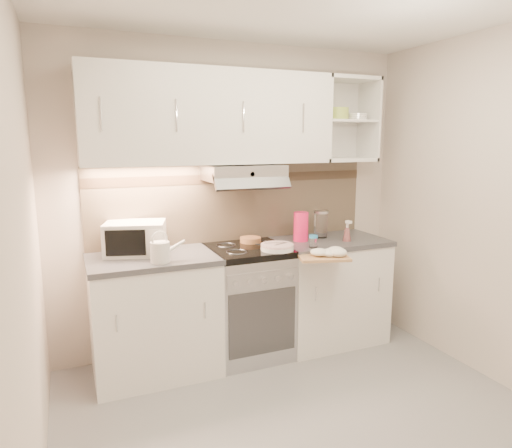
% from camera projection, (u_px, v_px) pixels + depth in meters
% --- Properties ---
extents(ground, '(3.00, 3.00, 0.00)m').
position_uv_depth(ground, '(316.00, 430.00, 2.76)').
color(ground, gray).
rests_on(ground, ground).
extents(room_shell, '(3.04, 2.84, 2.52)m').
position_uv_depth(room_shell, '(292.00, 157.00, 2.80)').
color(room_shell, beige).
rests_on(room_shell, ground).
extents(base_cabinet_left, '(0.90, 0.60, 0.86)m').
position_uv_depth(base_cabinet_left, '(155.00, 317.00, 3.40)').
color(base_cabinet_left, white).
rests_on(base_cabinet_left, ground).
extents(worktop_left, '(0.92, 0.62, 0.04)m').
position_uv_depth(worktop_left, '(152.00, 259.00, 3.31)').
color(worktop_left, '#47474C').
rests_on(worktop_left, base_cabinet_left).
extents(base_cabinet_right, '(0.90, 0.60, 0.86)m').
position_uv_depth(base_cabinet_right, '(328.00, 292.00, 3.97)').
color(base_cabinet_right, white).
rests_on(base_cabinet_right, ground).
extents(worktop_right, '(0.92, 0.62, 0.04)m').
position_uv_depth(worktop_right, '(329.00, 241.00, 3.89)').
color(worktop_right, '#47474C').
rests_on(worktop_right, base_cabinet_right).
extents(electric_range, '(0.60, 0.60, 0.90)m').
position_uv_depth(electric_range, '(248.00, 301.00, 3.68)').
color(electric_range, '#B7B7BC').
rests_on(electric_range, ground).
extents(microwave, '(0.50, 0.42, 0.24)m').
position_uv_depth(microwave, '(136.00, 238.00, 3.36)').
color(microwave, silver).
rests_on(microwave, worktop_left).
extents(watering_can, '(0.26, 0.13, 0.22)m').
position_uv_depth(watering_can, '(161.00, 251.00, 3.14)').
color(watering_can, silver).
rests_on(watering_can, worktop_left).
extents(plate_stack, '(0.25, 0.25, 0.05)m').
position_uv_depth(plate_stack, '(277.00, 247.00, 3.49)').
color(plate_stack, white).
rests_on(plate_stack, electric_range).
extents(bread_loaf, '(0.17, 0.17, 0.04)m').
position_uv_depth(bread_loaf, '(250.00, 240.00, 3.76)').
color(bread_loaf, '#AD7A4D').
rests_on(bread_loaf, electric_range).
extents(pink_pitcher, '(0.13, 0.12, 0.24)m').
position_uv_depth(pink_pitcher, '(301.00, 226.00, 3.80)').
color(pink_pitcher, '#FF1959').
rests_on(pink_pitcher, worktop_right).
extents(glass_jar, '(0.12, 0.12, 0.23)m').
position_uv_depth(glass_jar, '(321.00, 224.00, 3.93)').
color(glass_jar, silver).
rests_on(glass_jar, worktop_right).
extents(spice_jar, '(0.07, 0.07, 0.10)m').
position_uv_depth(spice_jar, '(313.00, 241.00, 3.56)').
color(spice_jar, white).
rests_on(spice_jar, worktop_right).
extents(spray_bottle, '(0.07, 0.07, 0.19)m').
position_uv_depth(spray_bottle, '(347.00, 232.00, 3.80)').
color(spray_bottle, '#E18082').
rests_on(spray_bottle, worktop_right).
extents(cutting_board, '(0.45, 0.42, 0.02)m').
position_uv_depth(cutting_board, '(322.00, 256.00, 3.45)').
color(cutting_board, tan).
rests_on(cutting_board, base_cabinet_right).
extents(dish_towel, '(0.25, 0.21, 0.07)m').
position_uv_depth(dish_towel, '(328.00, 251.00, 3.42)').
color(dish_towel, white).
rests_on(dish_towel, cutting_board).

